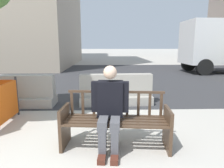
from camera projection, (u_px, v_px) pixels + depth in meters
street_asphalt at (94, 75)px, 10.94m from camera, size 120.00×12.00×0.01m
street_bench at (115, 123)px, 3.19m from camera, size 1.73×0.68×0.88m
seated_person at (110, 106)px, 3.08m from camera, size 0.59×0.75×1.31m
jersey_barrier_centre at (116, 92)px, 5.60m from camera, size 2.03×0.77×0.84m
jersey_barrier_left at (17, 93)px, 5.40m from camera, size 2.00×0.69×0.84m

